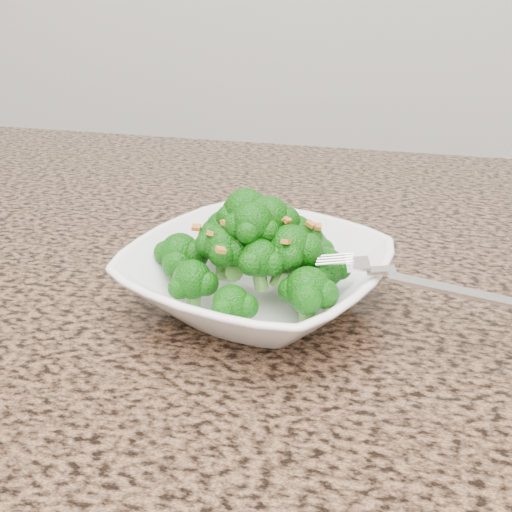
# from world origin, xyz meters

# --- Properties ---
(granite_counter) EXTENTS (1.64, 1.04, 0.03)m
(granite_counter) POSITION_xyz_m (0.00, 0.30, 0.89)
(granite_counter) COLOR brown
(granite_counter) RESTS_ON cabinet
(bowl) EXTENTS (0.28, 0.28, 0.06)m
(bowl) POSITION_xyz_m (0.15, 0.28, 0.93)
(bowl) COLOR white
(bowl) RESTS_ON granite_counter
(broccoli_pile) EXTENTS (0.20, 0.20, 0.07)m
(broccoli_pile) POSITION_xyz_m (0.15, 0.28, 0.99)
(broccoli_pile) COLOR #115D0A
(broccoli_pile) RESTS_ON bowl
(garlic_topping) EXTENTS (0.12, 0.12, 0.01)m
(garlic_topping) POSITION_xyz_m (0.15, 0.28, 1.03)
(garlic_topping) COLOR #C87931
(garlic_topping) RESTS_ON broccoli_pile
(fork) EXTENTS (0.19, 0.06, 0.01)m
(fork) POSITION_xyz_m (0.26, 0.26, 0.96)
(fork) COLOR silver
(fork) RESTS_ON bowl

